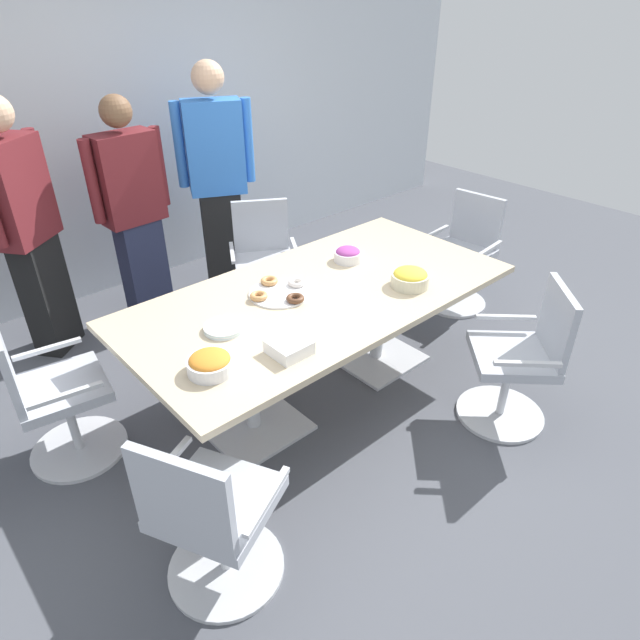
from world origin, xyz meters
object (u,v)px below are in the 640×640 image
Objects in this scene: person_standing_1 at (134,211)px; office_chair_1 at (264,267)px; office_chair_0 at (462,258)px; plate_stack at (224,328)px; snack_bowl_chips_yellow at (410,278)px; office_chair_2 at (53,400)px; office_chair_4 at (520,363)px; snack_bowl_candy_mix at (348,254)px; snack_bowl_chips_orange at (210,363)px; conference_table at (320,310)px; office_chair_3 at (212,520)px; napkin_pile at (289,347)px; person_standing_2 at (218,180)px; person_standing_0 at (27,229)px; donut_platter at (280,291)px.

office_chair_1 is at bearing 137.86° from person_standing_1.
office_chair_0 is 2.40m from plate_stack.
person_standing_1 is 7.29× the size of snack_bowl_chips_yellow.
office_chair_1 is 1.93m from office_chair_2.
office_chair_4 is 1.29m from snack_bowl_candy_mix.
conference_table is at bearing 14.78° from snack_bowl_chips_orange.
office_chair_1 is 1.00× the size of office_chair_3.
office_chair_0 is at bearing 91.64° from office_chair_2.
person_standing_1 is at bearing 102.57° from conference_table.
person_standing_1 reaches higher than office_chair_4.
person_standing_1 is 2.05m from napkin_pile.
office_chair_0 reaches higher than conference_table.
conference_table is at bearing 99.20° from person_standing_1.
office_chair_2 is at bearing 156.66° from snack_bowl_chips_yellow.
person_standing_2 reaches higher than office_chair_1.
plate_stack is at bearing 163.54° from snack_bowl_chips_yellow.
office_chair_0 is 3.27m from person_standing_0.
office_chair_3 is 2.37× the size of donut_platter.
office_chair_1 reaches higher than conference_table.
office_chair_2 is at bearing 163.62° from office_chair_3.
office_chair_2 is at bearing 148.08° from plate_stack.
office_chair_1 is at bearing 45.23° from plate_stack.
snack_bowl_chips_orange is at bearing 70.43° from person_standing_1.
office_chair_2 is 1.02m from plate_stack.
plate_stack is (-1.39, 1.02, 0.36)m from office_chair_4.
office_chair_1 is 1.69m from person_standing_0.
office_chair_2 and office_chair_3 have the same top height.
office_chair_4 is (-0.98, -1.11, 0.00)m from office_chair_0.
donut_platter is at bearing 28.02° from snack_bowl_chips_orange.
person_standing_1 is 1.99m from snack_bowl_chips_orange.
office_chair_2 is 4.82× the size of napkin_pile.
person_standing_1 is (0.90, 2.39, 0.49)m from office_chair_3.
person_standing_1 is 1.54m from donut_platter.
person_standing_0 reaches higher than office_chair_1.
snack_bowl_candy_mix is at bearing 89.27° from office_chair_2.
plate_stack reaches higher than conference_table.
office_chair_3 is (-2.97, -0.85, 0.00)m from office_chair_0.
person_standing_2 reaches higher than donut_platter.
office_chair_4 is 0.83m from snack_bowl_chips_yellow.
donut_platter is (-1.89, 0.03, 0.36)m from office_chair_0.
napkin_pile is at bearing 108.41° from office_chair_4.
plate_stack is at bearing -166.02° from donut_platter.
snack_bowl_chips_orange reaches higher than napkin_pile.
person_standing_2 is at bearing 137.77° from person_standing_0.
snack_bowl_chips_yellow is (-0.25, 0.68, 0.40)m from office_chair_4.
office_chair_0 is at bearing 12.44° from napkin_pile.
person_standing_0 is at bearing 21.97° from person_standing_2.
person_standing_0 is at bearing 54.76° from office_chair_0.
office_chair_3 is 0.48× the size of person_standing_2.
donut_platter is (-0.19, 0.15, 0.14)m from conference_table.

